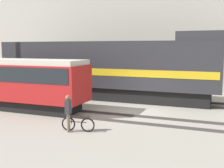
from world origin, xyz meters
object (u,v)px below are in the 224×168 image
at_px(freight_locomotive, 106,69).
at_px(bicycle, 78,124).
at_px(person, 68,109).
at_px(streetcar, 16,81).

bearing_deg(freight_locomotive, bicycle, -75.80).
xyz_separation_m(bicycle, person, (-0.39, -0.22, 0.73)).
relative_size(streetcar, person, 5.42).
xyz_separation_m(streetcar, person, (5.65, -3.17, -0.76)).
bearing_deg(bicycle, person, -150.38).
distance_m(streetcar, person, 6.53).
distance_m(bicycle, person, 0.86).
bearing_deg(person, streetcar, 150.75).
bearing_deg(person, freight_locomotive, 101.45).
height_order(streetcar, person, streetcar).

